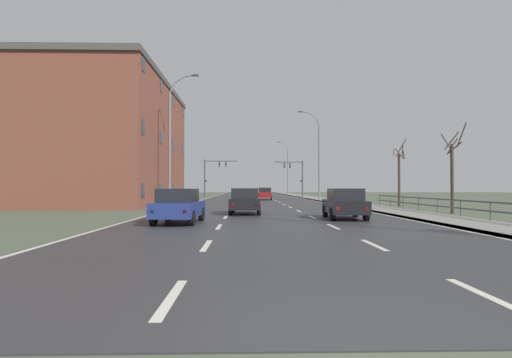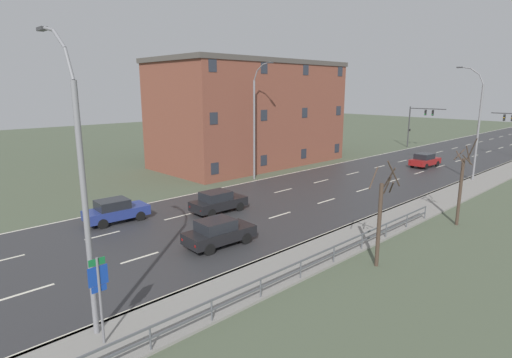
{
  "view_description": "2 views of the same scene",
  "coord_description": "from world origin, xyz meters",
  "px_view_note": "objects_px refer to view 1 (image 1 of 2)",
  "views": [
    {
      "loc": [
        -1.25,
        -4.1,
        1.64
      ],
      "look_at": [
        0.04,
        47.64,
        2.65
      ],
      "focal_mm": 29.04,
      "sensor_mm": 36.0,
      "label": 1
    },
    {
      "loc": [
        21.24,
        3.25,
        8.77
      ],
      "look_at": [
        0.0,
        23.49,
        2.28
      ],
      "focal_mm": 28.83,
      "sensor_mm": 36.0,
      "label": 2
    }
  ],
  "objects_px": {
    "car_near_right": "(345,203)",
    "street_lamp_midground": "(318,157)",
    "street_lamp_left_bank": "(171,142)",
    "car_near_left": "(179,206)",
    "traffic_signal_right": "(296,172)",
    "car_far_right": "(265,194)",
    "car_far_left": "(245,201)",
    "brick_building": "(110,143)",
    "street_lamp_distant": "(287,169)",
    "traffic_signal_left": "(213,171)"
  },
  "relations": [
    {
      "from": "traffic_signal_right",
      "to": "traffic_signal_left",
      "type": "distance_m",
      "value": 13.39
    },
    {
      "from": "car_far_left",
      "to": "street_lamp_midground",
      "type": "bearing_deg",
      "value": 71.7
    },
    {
      "from": "car_far_right",
      "to": "car_far_left",
      "type": "xyz_separation_m",
      "value": [
        -2.5,
        -27.89,
        0.0
      ]
    },
    {
      "from": "traffic_signal_right",
      "to": "brick_building",
      "type": "height_order",
      "value": "brick_building"
    },
    {
      "from": "traffic_signal_right",
      "to": "car_near_left",
      "type": "bearing_deg",
      "value": -103.05
    },
    {
      "from": "traffic_signal_left",
      "to": "brick_building",
      "type": "bearing_deg",
      "value": -106.35
    },
    {
      "from": "car_far_left",
      "to": "traffic_signal_left",
      "type": "bearing_deg",
      "value": 98.54
    },
    {
      "from": "street_lamp_midground",
      "to": "car_near_right",
      "type": "xyz_separation_m",
      "value": [
        -3.61,
        -28.37,
        -4.48
      ]
    },
    {
      "from": "brick_building",
      "to": "traffic_signal_left",
      "type": "bearing_deg",
      "value": 73.65
    },
    {
      "from": "car_far_right",
      "to": "car_near_left",
      "type": "xyz_separation_m",
      "value": [
        -5.48,
        -34.22,
        0.0
      ]
    },
    {
      "from": "street_lamp_midground",
      "to": "car_near_left",
      "type": "height_order",
      "value": "street_lamp_midground"
    },
    {
      "from": "car_far_right",
      "to": "car_near_left",
      "type": "relative_size",
      "value": 1.0
    },
    {
      "from": "traffic_signal_right",
      "to": "traffic_signal_left",
      "type": "height_order",
      "value": "traffic_signal_left"
    },
    {
      "from": "traffic_signal_right",
      "to": "street_lamp_distant",
      "type": "bearing_deg",
      "value": 88.08
    },
    {
      "from": "street_lamp_distant",
      "to": "traffic_signal_right",
      "type": "xyz_separation_m",
      "value": [
        -0.67,
        -20.08,
        -1.44
      ]
    },
    {
      "from": "car_near_left",
      "to": "brick_building",
      "type": "xyz_separation_m",
      "value": [
        -10.15,
        21.68,
        5.13
      ]
    },
    {
      "from": "traffic_signal_right",
      "to": "car_near_right",
      "type": "distance_m",
      "value": 45.55
    },
    {
      "from": "car_far_left",
      "to": "brick_building",
      "type": "height_order",
      "value": "brick_building"
    },
    {
      "from": "car_near_left",
      "to": "brick_building",
      "type": "height_order",
      "value": "brick_building"
    },
    {
      "from": "car_near_right",
      "to": "brick_building",
      "type": "distance_m",
      "value": 27.06
    },
    {
      "from": "traffic_signal_right",
      "to": "car_far_left",
      "type": "relative_size",
      "value": 1.43
    },
    {
      "from": "street_lamp_midground",
      "to": "car_far_left",
      "type": "bearing_deg",
      "value": -109.65
    },
    {
      "from": "traffic_signal_left",
      "to": "car_far_left",
      "type": "distance_m",
      "value": 42.5
    },
    {
      "from": "street_lamp_midground",
      "to": "street_lamp_left_bank",
      "type": "height_order",
      "value": "street_lamp_left_bank"
    },
    {
      "from": "street_lamp_left_bank",
      "to": "brick_building",
      "type": "distance_m",
      "value": 9.06
    },
    {
      "from": "traffic_signal_right",
      "to": "car_far_right",
      "type": "height_order",
      "value": "traffic_signal_right"
    },
    {
      "from": "car_near_right",
      "to": "street_lamp_midground",
      "type": "bearing_deg",
      "value": 85.86
    },
    {
      "from": "traffic_signal_left",
      "to": "car_near_right",
      "type": "xyz_separation_m",
      "value": [
        10.39,
        -46.02,
        -3.41
      ]
    },
    {
      "from": "car_near_left",
      "to": "traffic_signal_right",
      "type": "bearing_deg",
      "value": 79.96
    },
    {
      "from": "traffic_signal_left",
      "to": "car_near_left",
      "type": "relative_size",
      "value": 1.46
    },
    {
      "from": "car_near_right",
      "to": "brick_building",
      "type": "height_order",
      "value": "brick_building"
    },
    {
      "from": "car_far_left",
      "to": "brick_building",
      "type": "distance_m",
      "value": 20.84
    },
    {
      "from": "traffic_signal_right",
      "to": "traffic_signal_left",
      "type": "relative_size",
      "value": 0.97
    },
    {
      "from": "traffic_signal_right",
      "to": "street_lamp_left_bank",
      "type": "bearing_deg",
      "value": -114.14
    },
    {
      "from": "street_lamp_left_bank",
      "to": "traffic_signal_left",
      "type": "relative_size",
      "value": 1.82
    },
    {
      "from": "car_near_right",
      "to": "brick_building",
      "type": "xyz_separation_m",
      "value": [
        -18.22,
        19.34,
        5.13
      ]
    },
    {
      "from": "street_lamp_distant",
      "to": "car_near_left",
      "type": "distance_m",
      "value": 68.92
    },
    {
      "from": "traffic_signal_right",
      "to": "car_near_left",
      "type": "xyz_separation_m",
      "value": [
        -11.05,
        -47.68,
        -3.25
      ]
    },
    {
      "from": "car_far_right",
      "to": "car_far_left",
      "type": "bearing_deg",
      "value": -91.78
    },
    {
      "from": "street_lamp_left_bank",
      "to": "traffic_signal_right",
      "type": "bearing_deg",
      "value": 65.86
    },
    {
      "from": "street_lamp_left_bank",
      "to": "car_far_left",
      "type": "relative_size",
      "value": 2.68
    },
    {
      "from": "street_lamp_distant",
      "to": "car_near_right",
      "type": "distance_m",
      "value": 65.68
    },
    {
      "from": "street_lamp_distant",
      "to": "car_far_left",
      "type": "relative_size",
      "value": 2.7
    },
    {
      "from": "traffic_signal_left",
      "to": "car_far_left",
      "type": "bearing_deg",
      "value": -82.81
    },
    {
      "from": "street_lamp_left_bank",
      "to": "car_near_left",
      "type": "height_order",
      "value": "street_lamp_left_bank"
    },
    {
      "from": "car_near_left",
      "to": "brick_building",
      "type": "relative_size",
      "value": 0.19
    },
    {
      "from": "street_lamp_distant",
      "to": "brick_building",
      "type": "distance_m",
      "value": 51.0
    },
    {
      "from": "street_lamp_distant",
      "to": "car_far_right",
      "type": "relative_size",
      "value": 2.66
    },
    {
      "from": "street_lamp_midground",
      "to": "street_lamp_left_bank",
      "type": "bearing_deg",
      "value": -135.12
    },
    {
      "from": "street_lamp_midground",
      "to": "car_far_right",
      "type": "relative_size",
      "value": 2.58
    }
  ]
}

